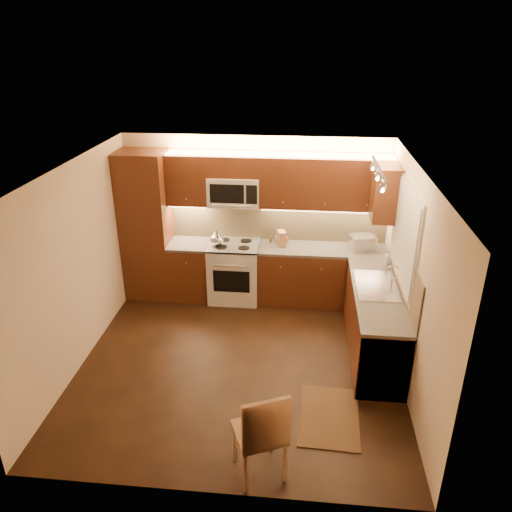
# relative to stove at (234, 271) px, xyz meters

# --- Properties ---
(floor) EXTENTS (4.00, 4.00, 0.01)m
(floor) POSITION_rel_stove_xyz_m (0.30, -1.68, -0.46)
(floor) COLOR black
(floor) RESTS_ON ground
(ceiling) EXTENTS (4.00, 4.00, 0.01)m
(ceiling) POSITION_rel_stove_xyz_m (0.30, -1.68, 2.04)
(ceiling) COLOR beige
(ceiling) RESTS_ON ground
(wall_back) EXTENTS (4.00, 0.01, 2.50)m
(wall_back) POSITION_rel_stove_xyz_m (0.30, 0.32, 0.79)
(wall_back) COLOR beige
(wall_back) RESTS_ON ground
(wall_front) EXTENTS (4.00, 0.01, 2.50)m
(wall_front) POSITION_rel_stove_xyz_m (0.30, -3.67, 0.79)
(wall_front) COLOR beige
(wall_front) RESTS_ON ground
(wall_left) EXTENTS (0.01, 4.00, 2.50)m
(wall_left) POSITION_rel_stove_xyz_m (-1.70, -1.68, 0.79)
(wall_left) COLOR beige
(wall_left) RESTS_ON ground
(wall_right) EXTENTS (0.01, 4.00, 2.50)m
(wall_right) POSITION_rel_stove_xyz_m (2.30, -1.68, 0.79)
(wall_right) COLOR beige
(wall_right) RESTS_ON ground
(pantry) EXTENTS (0.70, 0.60, 2.30)m
(pantry) POSITION_rel_stove_xyz_m (-1.35, 0.02, 0.69)
(pantry) COLOR #44240E
(pantry) RESTS_ON floor
(base_cab_back_left) EXTENTS (0.62, 0.60, 0.86)m
(base_cab_back_left) POSITION_rel_stove_xyz_m (-0.69, 0.02, -0.03)
(base_cab_back_left) COLOR #44240E
(base_cab_back_left) RESTS_ON floor
(counter_back_left) EXTENTS (0.62, 0.60, 0.04)m
(counter_back_left) POSITION_rel_stove_xyz_m (-0.69, 0.02, 0.42)
(counter_back_left) COLOR #3A3835
(counter_back_left) RESTS_ON base_cab_back_left
(base_cab_back_right) EXTENTS (1.92, 0.60, 0.86)m
(base_cab_back_right) POSITION_rel_stove_xyz_m (1.34, 0.02, -0.03)
(base_cab_back_right) COLOR #44240E
(base_cab_back_right) RESTS_ON floor
(counter_back_right) EXTENTS (1.92, 0.60, 0.04)m
(counter_back_right) POSITION_rel_stove_xyz_m (1.34, 0.02, 0.42)
(counter_back_right) COLOR #3A3835
(counter_back_right) RESTS_ON base_cab_back_right
(base_cab_right) EXTENTS (0.60, 2.00, 0.86)m
(base_cab_right) POSITION_rel_stove_xyz_m (2.00, -1.28, -0.03)
(base_cab_right) COLOR #44240E
(base_cab_right) RESTS_ON floor
(counter_right) EXTENTS (0.60, 2.00, 0.04)m
(counter_right) POSITION_rel_stove_xyz_m (2.00, -1.28, 0.42)
(counter_right) COLOR #3A3835
(counter_right) RESTS_ON base_cab_right
(dishwasher) EXTENTS (0.58, 0.60, 0.84)m
(dishwasher) POSITION_rel_stove_xyz_m (2.00, -1.98, -0.03)
(dishwasher) COLOR silver
(dishwasher) RESTS_ON floor
(backsplash_back) EXTENTS (3.30, 0.02, 0.60)m
(backsplash_back) POSITION_rel_stove_xyz_m (0.65, 0.31, 0.74)
(backsplash_back) COLOR tan
(backsplash_back) RESTS_ON wall_back
(backsplash_right) EXTENTS (0.02, 2.00, 0.60)m
(backsplash_right) POSITION_rel_stove_xyz_m (2.29, -1.28, 0.74)
(backsplash_right) COLOR tan
(backsplash_right) RESTS_ON wall_right
(upper_cab_back_left) EXTENTS (0.62, 0.35, 0.75)m
(upper_cab_back_left) POSITION_rel_stove_xyz_m (-0.69, 0.15, 1.42)
(upper_cab_back_left) COLOR #44240E
(upper_cab_back_left) RESTS_ON wall_back
(upper_cab_back_right) EXTENTS (1.92, 0.35, 0.75)m
(upper_cab_back_right) POSITION_rel_stove_xyz_m (1.34, 0.15, 1.42)
(upper_cab_back_right) COLOR #44240E
(upper_cab_back_right) RESTS_ON wall_back
(upper_cab_bridge) EXTENTS (0.76, 0.35, 0.31)m
(upper_cab_bridge) POSITION_rel_stove_xyz_m (0.00, 0.15, 1.63)
(upper_cab_bridge) COLOR #44240E
(upper_cab_bridge) RESTS_ON wall_back
(upper_cab_right_corner) EXTENTS (0.35, 0.50, 0.75)m
(upper_cab_right_corner) POSITION_rel_stove_xyz_m (2.12, -0.28, 1.42)
(upper_cab_right_corner) COLOR #44240E
(upper_cab_right_corner) RESTS_ON wall_right
(stove) EXTENTS (0.76, 0.65, 0.92)m
(stove) POSITION_rel_stove_xyz_m (0.00, 0.00, 0.00)
(stove) COLOR silver
(stove) RESTS_ON floor
(microwave) EXTENTS (0.76, 0.38, 0.44)m
(microwave) POSITION_rel_stove_xyz_m (0.00, 0.14, 1.26)
(microwave) COLOR silver
(microwave) RESTS_ON wall_back
(window_frame) EXTENTS (0.03, 1.44, 1.24)m
(window_frame) POSITION_rel_stove_xyz_m (2.29, -1.12, 1.14)
(window_frame) COLOR silver
(window_frame) RESTS_ON wall_right
(window_blinds) EXTENTS (0.02, 1.36, 1.16)m
(window_blinds) POSITION_rel_stove_xyz_m (2.27, -1.12, 1.14)
(window_blinds) COLOR silver
(window_blinds) RESTS_ON wall_right
(sink) EXTENTS (0.52, 0.86, 0.15)m
(sink) POSITION_rel_stove_xyz_m (2.00, -1.12, 0.52)
(sink) COLOR silver
(sink) RESTS_ON counter_right
(faucet) EXTENTS (0.20, 0.04, 0.30)m
(faucet) POSITION_rel_stove_xyz_m (2.18, -1.12, 0.59)
(faucet) COLOR silver
(faucet) RESTS_ON counter_right
(track_light_bar) EXTENTS (0.04, 1.20, 0.03)m
(track_light_bar) POSITION_rel_stove_xyz_m (1.85, -1.27, 2.00)
(track_light_bar) COLOR silver
(track_light_bar) RESTS_ON ceiling
(kettle) EXTENTS (0.28, 0.28, 0.25)m
(kettle) POSITION_rel_stove_xyz_m (-0.25, -0.08, 0.58)
(kettle) COLOR silver
(kettle) RESTS_ON stove
(toaster_oven) EXTENTS (0.41, 0.35, 0.21)m
(toaster_oven) POSITION_rel_stove_xyz_m (1.92, 0.06, 0.55)
(toaster_oven) COLOR silver
(toaster_oven) RESTS_ON counter_back_right
(knife_block) EXTENTS (0.15, 0.19, 0.23)m
(knife_block) POSITION_rel_stove_xyz_m (0.71, 0.06, 0.56)
(knife_block) COLOR #9C6B46
(knife_block) RESTS_ON counter_back_right
(spice_jar_a) EXTENTS (0.06, 0.06, 0.10)m
(spice_jar_a) POSITION_rel_stove_xyz_m (0.69, 0.24, 0.49)
(spice_jar_a) COLOR silver
(spice_jar_a) RESTS_ON counter_back_right
(spice_jar_b) EXTENTS (0.05, 0.05, 0.10)m
(spice_jar_b) POSITION_rel_stove_xyz_m (0.54, 0.18, 0.49)
(spice_jar_b) COLOR brown
(spice_jar_b) RESTS_ON counter_back_right
(spice_jar_c) EXTENTS (0.06, 0.06, 0.10)m
(spice_jar_c) POSITION_rel_stove_xyz_m (0.61, 0.18, 0.49)
(spice_jar_c) COLOR silver
(spice_jar_c) RESTS_ON counter_back_right
(spice_jar_d) EXTENTS (0.05, 0.05, 0.09)m
(spice_jar_d) POSITION_rel_stove_xyz_m (0.79, 0.20, 0.48)
(spice_jar_d) COLOR brown
(spice_jar_d) RESTS_ON counter_back_right
(soap_bottle) EXTENTS (0.11, 0.11, 0.20)m
(soap_bottle) POSITION_rel_stove_xyz_m (2.24, -0.43, 0.54)
(soap_bottle) COLOR #BCBDC1
(soap_bottle) RESTS_ON counter_right
(rug) EXTENTS (0.68, 0.99, 0.01)m
(rug) POSITION_rel_stove_xyz_m (1.40, -2.58, -0.45)
(rug) COLOR black
(rug) RESTS_ON floor
(dining_chair) EXTENTS (0.58, 0.58, 1.01)m
(dining_chair) POSITION_rel_stove_xyz_m (0.71, -3.38, 0.04)
(dining_chair) COLOR #9C6B46
(dining_chair) RESTS_ON floor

